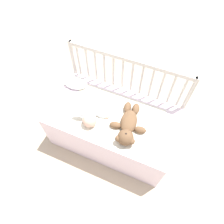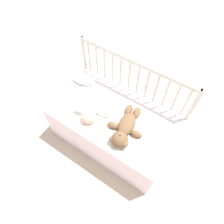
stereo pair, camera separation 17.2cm
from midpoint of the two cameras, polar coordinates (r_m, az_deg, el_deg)
name	(u,v)px [view 1 (the left image)]	position (r m, az deg, el deg)	size (l,w,h in m)	color
ground_plane	(112,138)	(2.18, -2.17, -7.54)	(12.00, 12.00, 0.00)	#C6B293
crib_mattress	(112,127)	(1.98, -2.38, -4.62)	(1.16, 0.63, 0.47)	silver
crib_rail	(127,79)	(1.86, 1.61, 9.27)	(1.16, 0.04, 0.85)	beige
blanket	(112,118)	(1.76, -2.71, -1.89)	(0.84, 0.53, 0.01)	silver
teddy_bear	(128,126)	(1.66, 1.61, -4.28)	(0.32, 0.44, 0.14)	brown
baby	(92,112)	(1.75, -8.48, -0.19)	(0.30, 0.38, 0.12)	white
small_pillow	(75,82)	(2.02, -13.03, 8.10)	(0.26, 0.16, 0.06)	white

